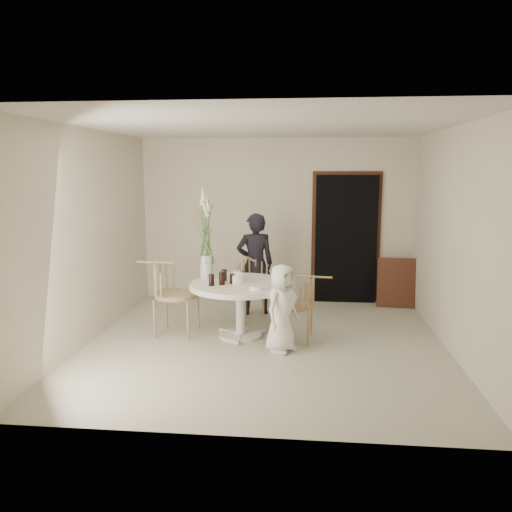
# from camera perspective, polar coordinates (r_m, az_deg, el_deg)

# --- Properties ---
(ground) EXTENTS (4.50, 4.50, 0.00)m
(ground) POSITION_cam_1_polar(r_m,az_deg,el_deg) (6.44, 1.07, -9.99)
(ground) COLOR beige
(ground) RESTS_ON ground
(room_shell) EXTENTS (4.50, 4.50, 4.50)m
(room_shell) POSITION_cam_1_polar(r_m,az_deg,el_deg) (6.08, 1.12, 4.51)
(room_shell) COLOR silver
(room_shell) RESTS_ON ground
(doorway) EXTENTS (1.00, 0.10, 2.10)m
(doorway) POSITION_cam_1_polar(r_m,az_deg,el_deg) (8.33, 10.22, 1.86)
(doorway) COLOR black
(doorway) RESTS_ON ground
(door_trim) EXTENTS (1.12, 0.03, 2.22)m
(door_trim) POSITION_cam_1_polar(r_m,az_deg,el_deg) (8.37, 10.21, 2.31)
(door_trim) COLOR #502E1B
(door_trim) RESTS_ON ground
(table) EXTENTS (1.33, 1.33, 0.73)m
(table) POSITION_cam_1_polar(r_m,az_deg,el_deg) (6.53, -1.80, -4.06)
(table) COLOR silver
(table) RESTS_ON ground
(picture_frame) EXTENTS (0.61, 0.22, 0.79)m
(picture_frame) POSITION_cam_1_polar(r_m,az_deg,el_deg) (8.32, 15.72, -2.95)
(picture_frame) COLOR #502E1B
(picture_frame) RESTS_ON ground
(chair_far) EXTENTS (0.64, 0.66, 0.90)m
(chair_far) POSITION_cam_1_polar(r_m,az_deg,el_deg) (7.36, -0.46, -2.72)
(chair_far) COLOR tan
(chair_far) RESTS_ON ground
(chair_right) EXTENTS (0.56, 0.52, 0.87)m
(chair_right) POSITION_cam_1_polar(r_m,az_deg,el_deg) (6.41, 5.52, -4.85)
(chair_right) COLOR tan
(chair_right) RESTS_ON ground
(chair_left) EXTENTS (0.62, 0.58, 0.99)m
(chair_left) POSITION_cam_1_polar(r_m,az_deg,el_deg) (6.77, -10.24, -3.48)
(chair_left) COLOR tan
(chair_left) RESTS_ON ground
(girl) EXTENTS (0.64, 0.50, 1.55)m
(girl) POSITION_cam_1_polar(r_m,az_deg,el_deg) (7.55, -0.10, -0.93)
(girl) COLOR black
(girl) RESTS_ON ground
(boy) EXTENTS (0.57, 0.63, 1.08)m
(boy) POSITION_cam_1_polar(r_m,az_deg,el_deg) (6.04, 2.97, -5.99)
(boy) COLOR white
(boy) RESTS_ON ground
(birthday_cake) EXTENTS (0.23, 0.23, 0.16)m
(birthday_cake) POSITION_cam_1_polar(r_m,az_deg,el_deg) (6.52, -2.27, -2.55)
(birthday_cake) COLOR white
(birthday_cake) RESTS_ON table
(cola_tumbler_a) EXTENTS (0.09, 0.09, 0.15)m
(cola_tumbler_a) POSITION_cam_1_polar(r_m,az_deg,el_deg) (6.35, -5.12, -2.74)
(cola_tumbler_a) COLOR black
(cola_tumbler_a) RESTS_ON table
(cola_tumbler_b) EXTENTS (0.08, 0.08, 0.17)m
(cola_tumbler_b) POSITION_cam_1_polar(r_m,az_deg,el_deg) (6.40, -3.91, -2.55)
(cola_tumbler_b) COLOR black
(cola_tumbler_b) RESTS_ON table
(cola_tumbler_c) EXTENTS (0.09, 0.09, 0.15)m
(cola_tumbler_c) POSITION_cam_1_polar(r_m,az_deg,el_deg) (6.62, -3.66, -2.20)
(cola_tumbler_c) COLOR black
(cola_tumbler_c) RESTS_ON table
(cola_tumbler_d) EXTENTS (0.07, 0.07, 0.13)m
(cola_tumbler_d) POSITION_cam_1_polar(r_m,az_deg,el_deg) (6.45, -2.75, -2.60)
(cola_tumbler_d) COLOR black
(cola_tumbler_d) RESTS_ON table
(plate_stack) EXTENTS (0.23, 0.23, 0.04)m
(plate_stack) POSITION_cam_1_polar(r_m,az_deg,el_deg) (6.14, 0.10, -3.65)
(plate_stack) COLOR white
(plate_stack) RESTS_ON table
(flower_vase) EXTENTS (0.17, 0.17, 1.24)m
(flower_vase) POSITION_cam_1_polar(r_m,az_deg,el_deg) (6.72, -5.75, 2.09)
(flower_vase) COLOR silver
(flower_vase) RESTS_ON table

